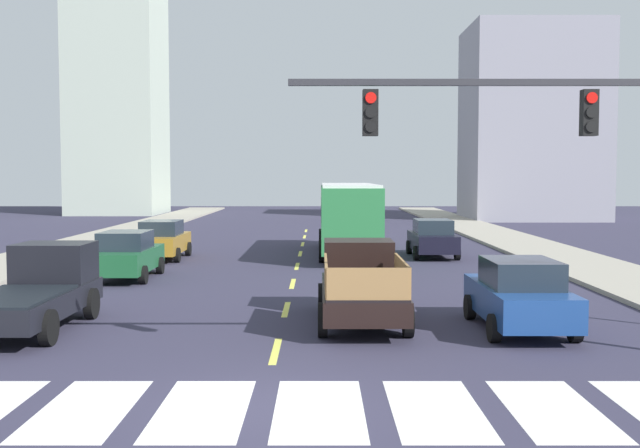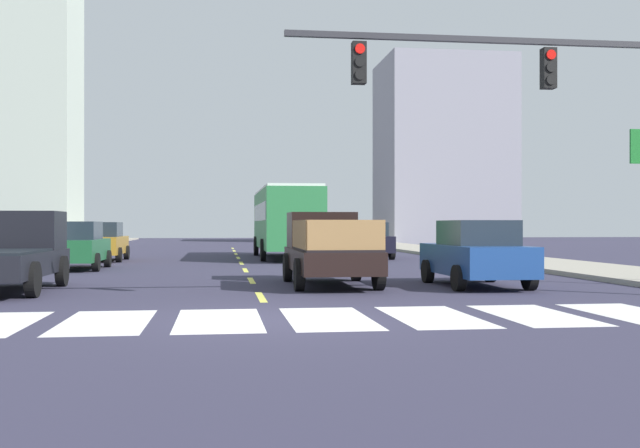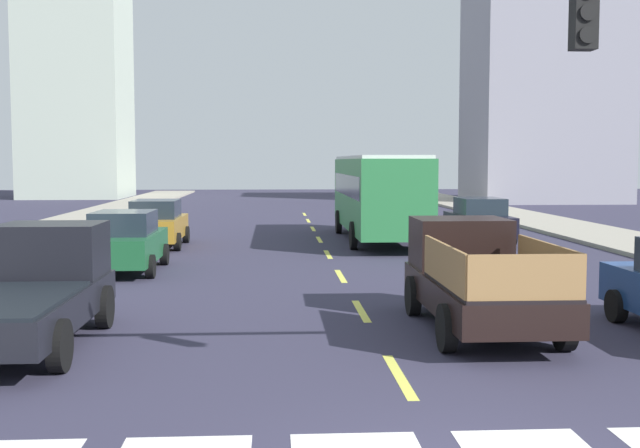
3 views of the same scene
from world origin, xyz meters
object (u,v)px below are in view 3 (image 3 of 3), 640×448
sedan_far (157,223)px  sedan_near_right (479,220)px  sedan_mid (125,241)px  city_bus (378,191)px  pickup_dark (33,289)px  pickup_stakebed (475,277)px

sedan_far → sedan_near_right: bearing=2.4°
sedan_mid → sedan_near_right: 14.12m
sedan_far → city_bus: bearing=9.6°
city_bus → sedan_near_right: 4.05m
city_bus → sedan_mid: (-8.24, -8.14, -1.09)m
pickup_dark → sedan_mid: size_ratio=1.18×
pickup_dark → city_bus: 18.73m
pickup_stakebed → sedan_far: pickup_stakebed is taller
pickup_stakebed → sedan_mid: 11.19m
sedan_near_right → sedan_far: same height
pickup_stakebed → sedan_far: (-8.04, 14.30, -0.08)m
pickup_dark → city_bus: (8.20, 16.81, 1.03)m
pickup_dark → sedan_near_right: (12.02, 16.01, -0.06)m
sedan_near_right → city_bus: bearing=167.3°
sedan_near_right → pickup_dark: bearing=-127.9°
city_bus → sedan_mid: size_ratio=2.45×
city_bus → sedan_mid: bearing=-133.5°
pickup_dark → sedan_mid: pickup_dark is taller
city_bus → sedan_far: size_ratio=2.45×
sedan_mid → sedan_far: same height
sedan_near_right → sedan_far: 12.16m
pickup_stakebed → city_bus: size_ratio=0.48×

